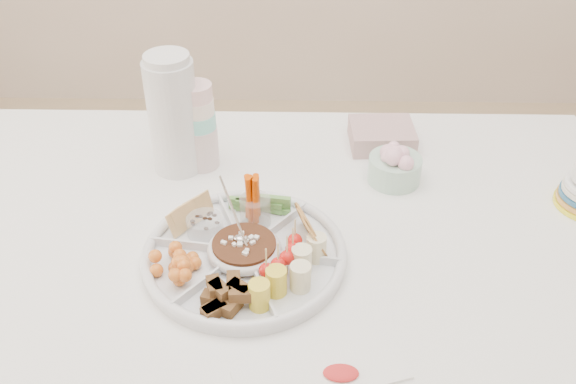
{
  "coord_description": "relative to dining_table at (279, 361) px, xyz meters",
  "views": [
    {
      "loc": [
        0.04,
        -0.98,
        1.58
      ],
      "look_at": [
        0.02,
        0.03,
        0.85
      ],
      "focal_mm": 40.0,
      "sensor_mm": 36.0,
      "label": 1
    }
  ],
  "objects": [
    {
      "name": "flower_bowl",
      "position": [
        0.25,
        0.2,
        0.42
      ],
      "size": [
        0.14,
        0.14,
        0.09
      ],
      "primitive_type": "cylinder",
      "rotation": [
        0.0,
        0.0,
        0.27
      ],
      "color": "#B2E7C2",
      "rests_on": "dining_table"
    },
    {
      "name": "thermos",
      "position": [
        -0.24,
        0.25,
        0.52
      ],
      "size": [
        0.12,
        0.12,
        0.28
      ],
      "primitive_type": "cylinder",
      "rotation": [
        0.0,
        0.0,
        0.15
      ],
      "color": "silver",
      "rests_on": "dining_table"
    },
    {
      "name": "tortillas",
      "position": [
        0.06,
        -0.02,
        0.42
      ],
      "size": [
        0.13,
        0.13,
        0.07
      ],
      "primitive_type": null,
      "rotation": [
        0.0,
        0.0,
        -0.15
      ],
      "color": "#B9844B",
      "rests_on": "party_tray"
    },
    {
      "name": "carrot_cucumber",
      "position": [
        -0.04,
        0.06,
        0.44
      ],
      "size": [
        0.14,
        0.14,
        0.11
      ],
      "primitive_type": null,
      "rotation": [
        0.0,
        0.0,
        -0.15
      ],
      "color": "#CF4400",
      "rests_on": "party_tray"
    },
    {
      "name": "dining_table",
      "position": [
        0.0,
        0.0,
        0.0
      ],
      "size": [
        1.52,
        1.02,
        0.76
      ],
      "primitive_type": "cube",
      "color": "white",
      "rests_on": "floor"
    },
    {
      "name": "cup_stack",
      "position": [
        -0.18,
        0.26,
        0.49
      ],
      "size": [
        0.1,
        0.1,
        0.22
      ],
      "primitive_type": "cylinder",
      "rotation": [
        0.0,
        0.0,
        0.34
      ],
      "color": "silver",
      "rests_on": "dining_table"
    },
    {
      "name": "napkin_stack",
      "position": [
        0.24,
        0.35,
        0.4
      ],
      "size": [
        0.16,
        0.14,
        0.05
      ],
      "primitive_type": "cube",
      "rotation": [
        0.0,
        0.0,
        0.05
      ],
      "color": "#BB9291",
      "rests_on": "dining_table"
    },
    {
      "name": "party_tray",
      "position": [
        -0.06,
        -0.07,
        0.4
      ],
      "size": [
        0.43,
        0.43,
        0.04
      ],
      "primitive_type": "cylinder",
      "rotation": [
        0.0,
        0.0,
        -0.15
      ],
      "color": "silver",
      "rests_on": "dining_table"
    },
    {
      "name": "banana_tomato",
      "position": [
        0.04,
        -0.15,
        0.44
      ],
      "size": [
        0.14,
        0.14,
        0.1
      ],
      "primitive_type": null,
      "rotation": [
        0.0,
        0.0,
        -0.15
      ],
      "color": "#F5DD83",
      "rests_on": "party_tray"
    },
    {
      "name": "bean_dip",
      "position": [
        -0.06,
        -0.07,
        0.41
      ],
      "size": [
        0.14,
        0.14,
        0.04
      ],
      "primitive_type": "cylinder",
      "rotation": [
        0.0,
        0.0,
        -0.15
      ],
      "color": "#3E1C09",
      "rests_on": "party_tray"
    },
    {
      "name": "cherries",
      "position": [
        -0.18,
        -0.12,
        0.42
      ],
      "size": [
        0.13,
        0.13,
        0.04
      ],
      "primitive_type": null,
      "rotation": [
        0.0,
        0.0,
        -0.15
      ],
      "color": "#C96420",
      "rests_on": "party_tray"
    },
    {
      "name": "placemat",
      "position": [
        0.08,
        -0.34,
        0.38
      ],
      "size": [
        0.29,
        0.17,
        0.01
      ],
      "primitive_type": "cube",
      "rotation": [
        0.0,
        0.0,
        0.3
      ],
      "color": "beige",
      "rests_on": "dining_table"
    },
    {
      "name": "granola_chunks",
      "position": [
        -0.08,
        -0.2,
        0.42
      ],
      "size": [
        0.12,
        0.12,
        0.05
      ],
      "primitive_type": null,
      "rotation": [
        0.0,
        0.0,
        -0.15
      ],
      "color": "#583018",
      "rests_on": "party_tray"
    },
    {
      "name": "pita_raisins",
      "position": [
        -0.16,
        0.01,
        0.42
      ],
      "size": [
        0.11,
        0.11,
        0.05
      ],
      "primitive_type": null,
      "rotation": [
        0.0,
        0.0,
        -0.15
      ],
      "color": "#EED58E",
      "rests_on": "party_tray"
    }
  ]
}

